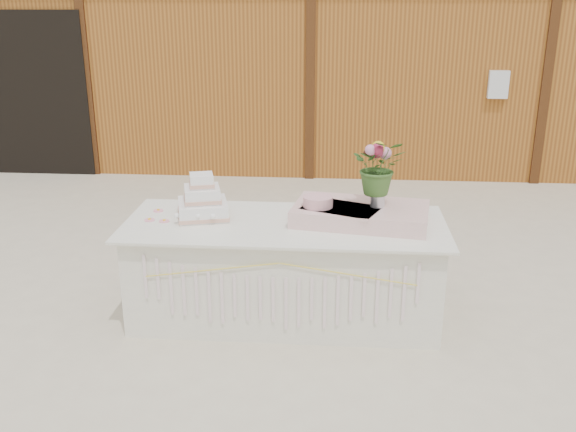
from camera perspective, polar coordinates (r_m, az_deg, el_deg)
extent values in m
plane|color=beige|center=(5.09, -0.27, -8.80)|extent=(80.00, 80.00, 0.00)
cube|color=#9D6020|center=(10.53, 2.53, 14.24)|extent=(12.00, 4.00, 3.00)
cube|color=black|center=(9.71, -24.04, 9.86)|extent=(2.40, 0.08, 2.20)
cube|color=white|center=(4.93, -0.28, -4.93)|extent=(2.28, 0.88, 0.75)
cube|color=white|center=(4.78, -0.28, -0.72)|extent=(2.40, 1.00, 0.02)
cube|color=white|center=(4.93, -7.58, 0.61)|extent=(0.44, 0.44, 0.12)
cube|color=#DFA48D|center=(4.94, -7.56, 0.19)|extent=(0.46, 0.46, 0.03)
cube|color=white|center=(4.89, -7.64, 1.93)|extent=(0.32, 0.32, 0.11)
cube|color=#DFA48D|center=(4.90, -7.62, 1.57)|extent=(0.33, 0.33, 0.03)
cube|color=white|center=(4.86, -7.69, 3.14)|extent=(0.21, 0.21, 0.10)
cube|color=#DFA48D|center=(4.87, -7.68, 2.84)|extent=(0.22, 0.22, 0.03)
cylinder|color=silver|center=(4.79, 2.65, -0.48)|extent=(0.24, 0.24, 0.02)
cylinder|color=silver|center=(4.78, 2.65, -0.14)|extent=(0.07, 0.07, 0.05)
cylinder|color=silver|center=(4.77, 2.66, 0.18)|extent=(0.28, 0.28, 0.01)
cylinder|color=#E5A5A6|center=(4.75, 2.67, 1.00)|extent=(0.22, 0.22, 0.13)
cube|color=beige|center=(4.81, 6.48, 0.20)|extent=(1.06, 0.72, 0.12)
cylinder|color=silver|center=(4.77, 7.99, 1.68)|extent=(0.11, 0.11, 0.14)
imported|color=#3A6026|center=(4.70, 8.14, 4.96)|extent=(0.39, 0.35, 0.42)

